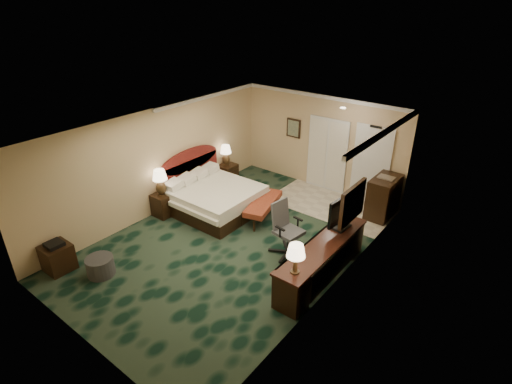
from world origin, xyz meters
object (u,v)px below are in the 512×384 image
Objects in this scene: side_table at (58,258)px; desk at (322,261)px; bed at (215,199)px; lamp_near at (160,183)px; nightstand_far at (228,174)px; bed_bench at (263,209)px; minibar at (383,197)px; tv at (342,212)px; ottoman at (100,266)px; nightstand_near at (164,204)px; lamp_far at (226,155)px; desk_chair at (289,230)px.

desk is at bearing 35.18° from side_table.
bed is 1.46m from lamp_near.
nightstand_far reaches higher than bed_bench.
tv is at bearing -90.11° from minibar.
desk is at bearing -83.16° from tv.
bed_bench is at bearing 34.49° from lamp_near.
ottoman is at bearing -123.44° from bed_bench.
nightstand_near is 2.85m from side_table.
ottoman is at bearing -130.65° from tv.
lamp_near is at bearing -131.45° from bed.
tv reaches higher than lamp_far.
desk_chair is (3.49, -1.91, -0.27)m from lamp_far.
bed is 3.65× the size of side_table.
lamp_near reaches higher than lamp_far.
side_table is at bearing -131.37° from bed_bench.
lamp_far is 0.66× the size of tv.
tv is at bearing 91.43° from desk.
desk is (2.32, -1.15, 0.15)m from bed_bench.
side_table is at bearing -102.59° from bed.
bed_bench is 1.66m from desk_chair.
bed_bench is 2.50m from tv.
side_table is at bearing -89.18° from nightstand_near.
nightstand_far is 4.95m from ottoman.
bed is 1.81m from lamp_far.
lamp_near is 1.11× the size of lamp_far.
nightstand_near is 2.49m from lamp_far.
nightstand_near is 1.02× the size of side_table.
bed_bench is (1.22, 0.45, -0.08)m from bed.
desk is (3.54, -0.71, 0.06)m from bed.
lamp_far is (-0.03, 2.42, 0.58)m from nightstand_near.
lamp_far is 0.23× the size of desk.
bed_bench reaches higher than ottoman.
bed is at bearing 89.62° from ottoman.
bed is 3.90m from side_table.
nightstand_near is 4.44m from desk.
desk_chair is at bearing -108.41° from minibar.
tv is at bearing 0.75° from bed.
desk is (4.43, 0.25, 0.10)m from nightstand_near.
nightstand_far is at bearing 138.29° from bed_bench.
minibar is at bearing 34.36° from bed.
bed is at bearing 47.00° from nightstand_near.
desk is (4.42, 0.29, -0.53)m from lamp_near.
nightstand_near is 2.57m from ottoman.
desk is 2.58× the size of minibar.
desk is 1.02m from desk_chair.
bed is at bearing -173.83° from tv.
bed_bench is 3.04m from minibar.
bed_bench is 0.53× the size of desk.
desk_chair is (3.46, 0.56, -0.32)m from lamp_near.
desk_chair is at bearing -147.26° from tv.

